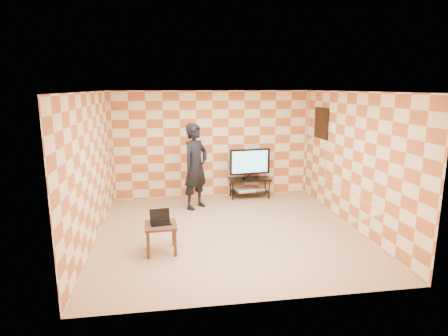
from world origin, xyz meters
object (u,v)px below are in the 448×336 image
at_px(tv, 250,162).
at_px(side_table, 161,229).
at_px(tv_stand, 250,184).
at_px(person, 196,167).

xyz_separation_m(tv, side_table, (-2.21, -2.95, -0.51)).
bearing_deg(tv_stand, side_table, -126.75).
xyz_separation_m(side_table, person, (0.79, 2.33, 0.58)).
height_order(tv, person, person).
bearing_deg(tv, side_table, -126.77).
bearing_deg(side_table, person, 71.32).
distance_m(tv_stand, side_table, 3.69).
relative_size(tv_stand, tv, 1.01).
relative_size(tv, side_table, 1.89).
distance_m(tv_stand, tv, 0.56).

